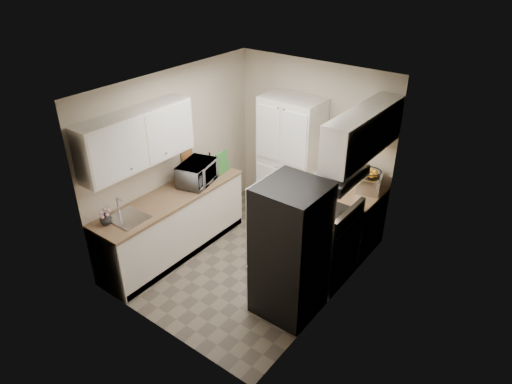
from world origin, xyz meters
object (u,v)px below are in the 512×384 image
electric_range (325,245)px  microwave (197,173)px  wine_bottle (210,163)px  toaster_oven (370,183)px  refrigerator (290,251)px  pantry_cabinet (290,161)px

electric_range → microwave: microwave is taller
electric_range → wine_bottle: (-2.01, 0.03, 0.59)m
wine_bottle → toaster_oven: bearing=23.4°
refrigerator → toaster_oven: refrigerator is taller
refrigerator → microwave: bearing=166.1°
microwave → toaster_oven: (2.04, 1.28, -0.05)m
electric_range → refrigerator: (-0.03, -0.80, 0.37)m
microwave → wine_bottle: (-0.08, 0.37, -0.01)m
refrigerator → wine_bottle: bearing=157.1°
wine_bottle → pantry_cabinet: bearing=46.9°
electric_range → wine_bottle: 2.09m
pantry_cabinet → refrigerator: 2.07m
pantry_cabinet → microwave: (-0.75, -1.26, 0.08)m
electric_range → microwave: bearing=-170.2°
electric_range → microwave: 2.04m
electric_range → pantry_cabinet: bearing=141.8°
refrigerator → electric_range: bearing=87.5°
electric_range → toaster_oven: bearing=83.1°
wine_bottle → toaster_oven: wine_bottle is taller
toaster_oven → wine_bottle: bearing=-171.6°
pantry_cabinet → toaster_oven: (1.29, 0.02, 0.03)m
pantry_cabinet → electric_range: 1.58m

